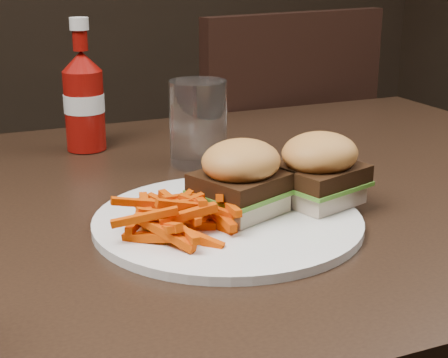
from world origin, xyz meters
name	(u,v)px	position (x,y,z in m)	size (l,w,h in m)	color
dining_table	(199,207)	(0.00, 0.00, 0.73)	(1.20, 0.80, 0.04)	black
chair_far	(235,216)	(0.35, 0.66, 0.43)	(0.46, 0.46, 0.04)	black
plate	(228,221)	(-0.01, -0.12, 0.76)	(0.29, 0.29, 0.01)	white
sandwich_half_a	(241,203)	(0.01, -0.11, 0.77)	(0.08, 0.08, 0.02)	beige
sandwich_half_b	(318,193)	(0.10, -0.12, 0.77)	(0.08, 0.08, 0.02)	beige
fries_pile	(179,208)	(-0.07, -0.13, 0.78)	(0.11, 0.11, 0.04)	#D64100
ketchup_bottle	(85,111)	(-0.08, 0.25, 0.81)	(0.06, 0.06, 0.12)	maroon
tumbler	(198,126)	(0.04, 0.11, 0.81)	(0.08, 0.08, 0.12)	white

